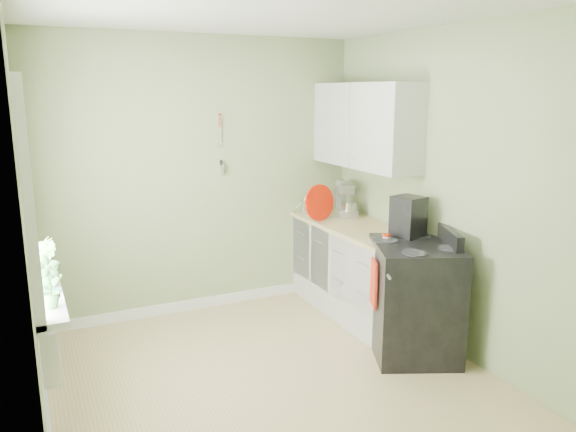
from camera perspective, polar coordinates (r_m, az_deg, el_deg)
name	(u,v)px	position (r m, az deg, el deg)	size (l,w,h in m)	color
floor	(278,389)	(4.41, -0.98, -17.13)	(3.20, 3.60, 0.02)	tan
ceiling	(277,6)	(3.86, -1.14, 20.57)	(3.20, 3.60, 0.02)	white
wall_back	(201,177)	(5.58, -8.82, 3.97)	(3.20, 0.02, 2.70)	#8B9B69
wall_left	(24,237)	(3.58, -25.24, -1.97)	(0.02, 3.60, 2.70)	#8B9B69
wall_right	(456,194)	(4.80, 16.73, 2.17)	(0.02, 3.60, 2.70)	#8B9B69
base_cabinets	(356,271)	(5.61, 6.88, -5.56)	(0.60, 1.60, 0.87)	silver
countertop	(356,226)	(5.48, 6.91, -1.05)	(0.64, 1.60, 0.04)	tan
upper_cabinets	(365,125)	(5.49, 7.82, 9.11)	(0.35, 1.40, 0.80)	silver
window	(25,194)	(3.83, -25.19, 2.00)	(0.06, 1.14, 1.44)	white
window_sill	(48,295)	(4.00, -23.23, -7.37)	(0.18, 1.14, 0.04)	white
radiator	(48,346)	(4.07, -23.22, -12.02)	(0.12, 0.50, 0.35)	white
wall_utensils	(221,154)	(5.59, -6.83, 6.26)	(0.02, 0.14, 0.58)	tan
stove	(415,298)	(4.85, 12.73, -8.14)	(0.97, 0.98, 1.07)	black
stand_mixer	(346,201)	(5.80, 5.88, 1.55)	(0.27, 0.34, 0.37)	#B2B2B7
kettle	(306,205)	(5.88, 1.80, 1.14)	(0.19, 0.11, 0.19)	silver
coffee_maker	(408,220)	(4.92, 12.07, -0.38)	(0.27, 0.28, 0.39)	black
red_tray	(320,203)	(5.56, 3.24, 1.37)	(0.36, 0.36, 0.02)	#A01000
jar	(386,239)	(4.82, 9.97, -2.29)	(0.07, 0.07, 0.08)	#B5A393
plant_a	(49,282)	(3.65, -23.08, -6.20)	(0.17, 0.12, 0.33)	#43803B
plant_b	(46,265)	(4.05, -23.38, -4.55)	(0.17, 0.14, 0.31)	#43803B
plant_c	(45,259)	(4.17, -23.47, -4.07)	(0.17, 0.17, 0.31)	#43803B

